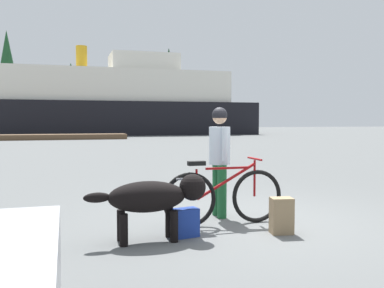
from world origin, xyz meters
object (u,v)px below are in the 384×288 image
at_px(bicycle, 223,196).
at_px(person_cyclist, 220,151).
at_px(backpack, 281,216).
at_px(dog, 154,197).
at_px(handbag_pannier, 185,223).
at_px(ferry_boat, 118,104).

xyz_separation_m(bicycle, person_cyclist, (0.13, 0.51, 0.59)).
relative_size(person_cyclist, backpack, 3.56).
distance_m(bicycle, dog, 1.20).
bearing_deg(backpack, dog, 174.51).
bearing_deg(person_cyclist, handbag_pannier, -130.58).
bearing_deg(backpack, handbag_pannier, 170.27).
distance_m(bicycle, handbag_pannier, 0.83).
bearing_deg(person_cyclist, ferry_boat, 85.42).
bearing_deg(dog, bicycle, 24.27).
height_order(bicycle, ferry_boat, ferry_boat).
distance_m(dog, ferry_boat, 39.51).
distance_m(person_cyclist, dog, 1.64).
height_order(backpack, ferry_boat, ferry_boat).
distance_m(backpack, handbag_pannier, 1.25).
bearing_deg(backpack, person_cyclist, 110.29).
height_order(bicycle, dog, bicycle).
xyz_separation_m(bicycle, dog, (-1.09, -0.49, 0.13)).
bearing_deg(backpack, bicycle, 130.76).
relative_size(handbag_pannier, ferry_boat, 0.01).
bearing_deg(bicycle, backpack, -49.24).
distance_m(bicycle, person_cyclist, 0.79).
distance_m(handbag_pannier, ferry_boat, 39.44).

